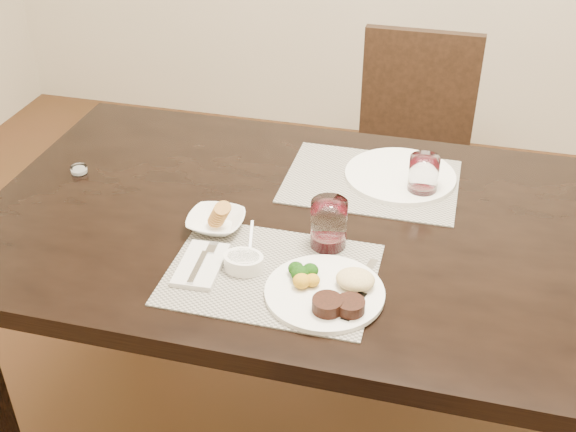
% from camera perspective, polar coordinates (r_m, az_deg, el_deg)
% --- Properties ---
extents(dining_table, '(2.00, 1.00, 0.75)m').
position_cam_1_polar(dining_table, '(1.83, 6.97, -3.14)').
color(dining_table, black).
rests_on(dining_table, ground).
extents(chair_far, '(0.42, 0.42, 0.90)m').
position_cam_1_polar(chair_far, '(2.70, 9.72, 5.55)').
color(chair_far, black).
rests_on(chair_far, ground).
extents(placemat_near, '(0.46, 0.34, 0.00)m').
position_cam_1_polar(placemat_near, '(1.62, -1.31, -4.61)').
color(placemat_near, gray).
rests_on(placemat_near, dining_table).
extents(placemat_far, '(0.46, 0.34, 0.00)m').
position_cam_1_polar(placemat_far, '(1.97, 6.60, 2.75)').
color(placemat_far, gray).
rests_on(placemat_far, dining_table).
extents(dinner_plate, '(0.26, 0.26, 0.05)m').
position_cam_1_polar(dinner_plate, '(1.55, 3.34, -5.93)').
color(dinner_plate, white).
rests_on(dinner_plate, placemat_near).
extents(napkin_fork, '(0.10, 0.17, 0.02)m').
position_cam_1_polar(napkin_fork, '(1.64, -6.87, -3.82)').
color(napkin_fork, silver).
rests_on(napkin_fork, placemat_near).
extents(steak_knife, '(0.05, 0.23, 0.01)m').
position_cam_1_polar(steak_knife, '(1.54, 5.40, -6.63)').
color(steak_knife, silver).
rests_on(steak_knife, placemat_near).
extents(cracker_bowl, '(0.14, 0.14, 0.06)m').
position_cam_1_polar(cracker_bowl, '(1.76, -5.70, -0.43)').
color(cracker_bowl, white).
rests_on(cracker_bowl, placemat_near).
extents(sauce_ramekin, '(0.09, 0.14, 0.07)m').
position_cam_1_polar(sauce_ramekin, '(1.62, -3.52, -3.61)').
color(sauce_ramekin, white).
rests_on(sauce_ramekin, placemat_near).
extents(wine_glass_near, '(0.09, 0.09, 0.12)m').
position_cam_1_polar(wine_glass_near, '(1.68, 3.23, -0.80)').
color(wine_glass_near, silver).
rests_on(wine_glass_near, placemat_near).
extents(far_plate, '(0.30, 0.30, 0.01)m').
position_cam_1_polar(far_plate, '(1.99, 8.85, 3.18)').
color(far_plate, white).
rests_on(far_plate, placemat_far).
extents(wine_glass_far, '(0.08, 0.08, 0.11)m').
position_cam_1_polar(wine_glass_far, '(1.90, 10.63, 3.00)').
color(wine_glass_far, silver).
rests_on(wine_glass_far, placemat_far).
extents(salt_cellar, '(0.04, 0.04, 0.02)m').
position_cam_1_polar(salt_cellar, '(2.07, -16.18, 3.50)').
color(salt_cellar, silver).
rests_on(salt_cellar, dining_table).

